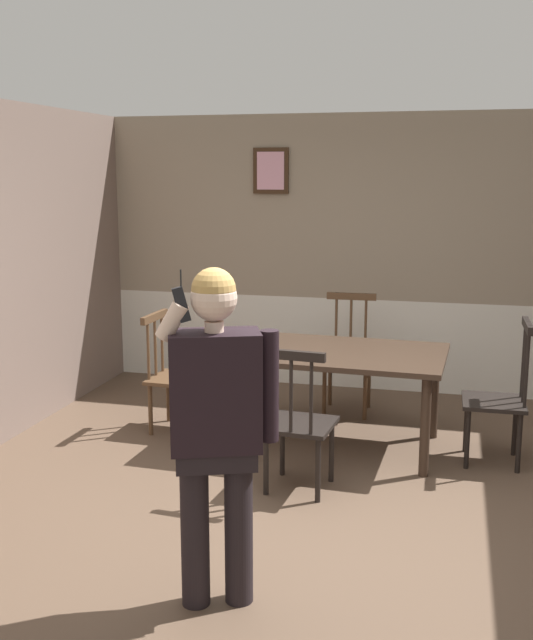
# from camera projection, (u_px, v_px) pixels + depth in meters

# --- Properties ---
(ground_plane) EXTENTS (6.69, 6.69, 0.00)m
(ground_plane) POSITION_uv_depth(u_px,v_px,m) (312.00, 520.00, 4.66)
(ground_plane) COLOR brown
(room_back_partition) EXTENTS (5.35, 0.17, 2.65)m
(room_back_partition) POSITION_uv_depth(u_px,v_px,m) (372.00, 259.00, 7.32)
(room_back_partition) COLOR gray
(room_back_partition) RESTS_ON ground_plane
(dining_table) EXTENTS (1.82, 1.11, 0.76)m
(dining_table) POSITION_uv_depth(u_px,v_px,m) (327.00, 360.00, 5.82)
(dining_table) COLOR #38281E
(dining_table) RESTS_ON ground_plane
(chair_near_window) EXTENTS (0.45, 0.45, 1.07)m
(chair_near_window) POSITION_uv_depth(u_px,v_px,m) (500.00, 397.00, 5.50)
(chair_near_window) COLOR black
(chair_near_window) RESTS_ON ground_plane
(chair_by_doorway) EXTENTS (0.47, 0.47, 0.97)m
(chair_by_doorway) POSITION_uv_depth(u_px,v_px,m) (174.00, 375.00, 6.22)
(chair_by_doorway) COLOR #513823
(chair_by_doorway) RESTS_ON ground_plane
(chair_at_table_head) EXTENTS (0.45, 0.45, 1.04)m
(chair_at_table_head) POSITION_uv_depth(u_px,v_px,m) (348.00, 359.00, 6.71)
(chair_at_table_head) COLOR #513823
(chair_at_table_head) RESTS_ON ground_plane
(chair_opposite_corner) EXTENTS (0.48, 0.48, 1.00)m
(chair_opposite_corner) POSITION_uv_depth(u_px,v_px,m) (298.00, 422.00, 5.01)
(chair_opposite_corner) COLOR black
(chair_opposite_corner) RESTS_ON ground_plane
(person_figure) EXTENTS (0.54, 0.37, 1.68)m
(person_figure) POSITION_uv_depth(u_px,v_px,m) (217.00, 416.00, 3.59)
(person_figure) COLOR black
(person_figure) RESTS_ON ground_plane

